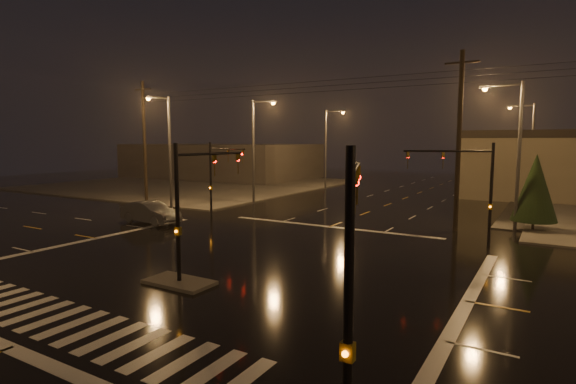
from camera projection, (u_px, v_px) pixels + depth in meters
name	position (u px, v px, depth m)	size (l,w,h in m)	color
ground	(236.00, 262.00, 22.63)	(140.00, 140.00, 0.00)	black
sidewalk_nw	(195.00, 184.00, 63.46)	(36.00, 36.00, 0.12)	#47453F
median_island	(179.00, 282.00, 19.20)	(3.00, 1.60, 0.15)	#47453F
crosswalk	(72.00, 324.00, 14.93)	(15.00, 2.60, 0.01)	beige
stop_bar_near	(10.00, 348.00, 13.22)	(16.00, 0.50, 0.01)	beige
stop_bar_far	(330.00, 227.00, 32.04)	(16.00, 0.50, 0.01)	beige
commercial_block	(221.00, 161.00, 75.94)	(30.00, 18.00, 5.60)	#3B3634
signal_mast_median	(192.00, 195.00, 19.58)	(0.25, 4.59, 6.00)	black
signal_mast_ne	(472.00, 181.00, 26.07)	(4.84, 1.86, 6.00)	black
signal_mast_nw	(217.00, 170.00, 35.68)	(4.84, 1.86, 6.00)	black
signal_mast_se	(351.00, 263.00, 8.70)	(1.55, 3.87, 6.00)	black
streetlight_1	(256.00, 144.00, 43.03)	(2.77, 0.32, 10.00)	#38383A
streetlight_2	(328.00, 143.00, 56.72)	(2.77, 0.32, 10.00)	#38383A
streetlight_3	(514.00, 145.00, 30.01)	(2.77, 0.32, 10.00)	#38383A
streetlight_4	(529.00, 144.00, 47.12)	(2.77, 0.32, 10.00)	#38383A
streetlight_5	(167.00, 144.00, 39.64)	(0.32, 2.77, 10.00)	#38383A
utility_pole_0	(144.00, 141.00, 45.04)	(2.20, 0.32, 12.00)	black
utility_pole_1	(459.00, 140.00, 29.87)	(2.20, 0.32, 12.00)	black
conifer_0	(535.00, 188.00, 30.19)	(2.91, 2.91, 5.25)	black
car_crossing	(151.00, 212.00, 33.28)	(1.74, 5.00, 1.65)	#4E5155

